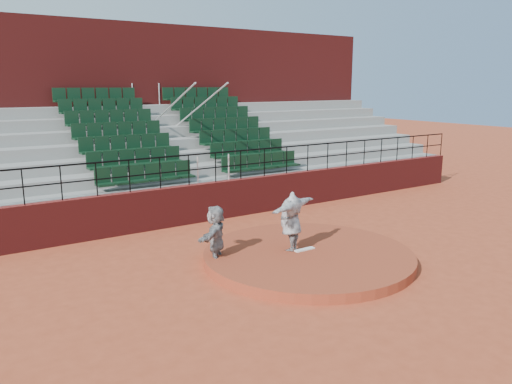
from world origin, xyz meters
The scene contains 9 objects.
ground centered at (0.00, 0.00, 0.00)m, with size 90.00×90.00×0.00m, color #AD4527.
pitchers_mound centered at (0.00, 0.00, 0.12)m, with size 5.50×5.50×0.25m, color #993B22.
pitching_rubber centered at (0.00, 0.15, 0.27)m, with size 0.60×0.15×0.03m, color white.
boundary_wall centered at (0.00, 5.00, 0.65)m, with size 24.00×0.30×1.30m, color maroon.
wall_railing centered at (0.00, 5.00, 2.03)m, with size 24.04×0.05×1.03m.
seating_deck centered at (0.00, 8.65, 1.44)m, with size 24.00×5.97×4.63m.
press_box_facade centered at (0.00, 12.60, 3.55)m, with size 24.00×3.00×7.10m, color maroon.
pitcher centered at (-0.32, 0.34, 1.04)m, with size 1.95×0.53×1.59m, color black.
fielder centered at (-2.19, 1.03, 0.79)m, with size 1.46×0.47×1.58m, color black.
Camera 1 is at (-7.98, -9.68, 4.54)m, focal length 35.00 mm.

